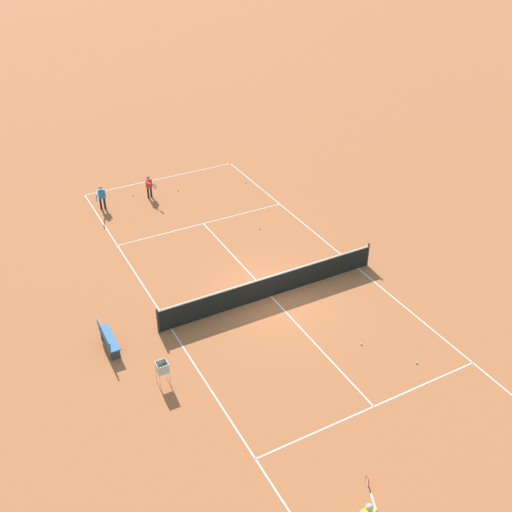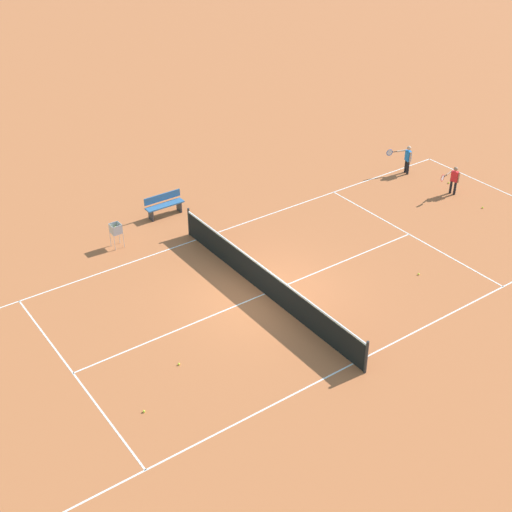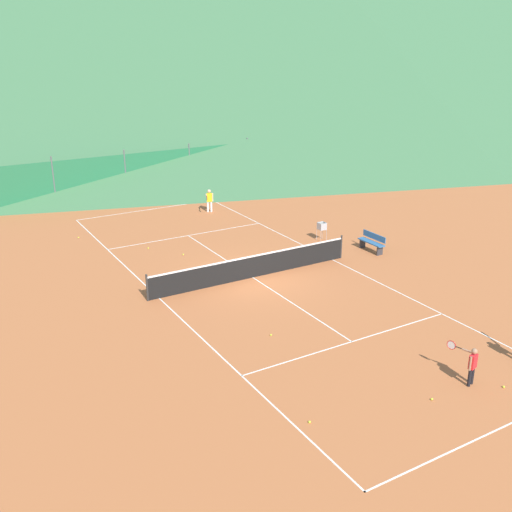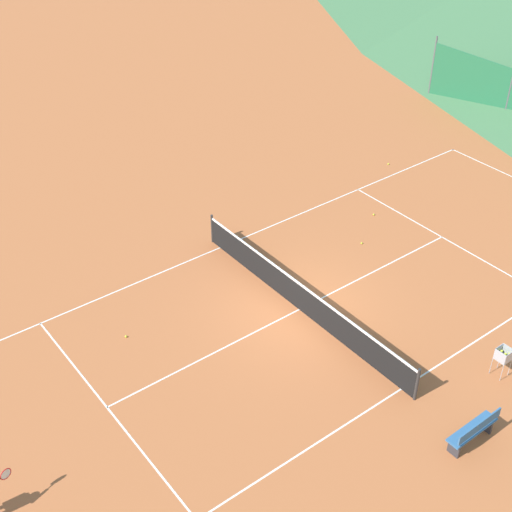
{
  "view_description": "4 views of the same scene",
  "coord_description": "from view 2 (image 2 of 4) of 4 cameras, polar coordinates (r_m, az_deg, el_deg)",
  "views": [
    {
      "loc": [
        9.24,
        16.04,
        13.75
      ],
      "look_at": [
        -0.4,
        -1.96,
        0.61
      ],
      "focal_mm": 42.0,
      "sensor_mm": 36.0,
      "label": 1
    },
    {
      "loc": [
        -14.73,
        10.9,
        12.78
      ],
      "look_at": [
        0.11,
        0.27,
        1.44
      ],
      "focal_mm": 50.0,
      "sensor_mm": 36.0,
      "label": 2
    },
    {
      "loc": [
        -11.45,
        -19.7,
        9.31
      ],
      "look_at": [
        0.54,
        0.65,
        0.64
      ],
      "focal_mm": 42.0,
      "sensor_mm": 36.0,
      "label": 3
    },
    {
      "loc": [
        12.24,
        -11.02,
        13.54
      ],
      "look_at": [
        -1.96,
        -0.13,
        0.91
      ],
      "focal_mm": 50.0,
      "sensor_mm": 36.0,
      "label": 4
    }
  ],
  "objects": [
    {
      "name": "ball_hopper",
      "position": [
        24.88,
        -11.13,
        2.05
      ],
      "size": [
        0.36,
        0.36,
        0.89
      ],
      "color": "#B7B7BC",
      "rests_on": "ground"
    },
    {
      "name": "tennis_net",
      "position": [
        22.06,
        0.73,
        -1.98
      ],
      "size": [
        9.18,
        0.08,
        1.06
      ],
      "color": "#2D2D2D",
      "rests_on": "ground"
    },
    {
      "name": "court_line_markings",
      "position": [
        22.34,
        0.72,
        -3.04
      ],
      "size": [
        8.25,
        23.85,
        0.01
      ],
      "color": "white",
      "rests_on": "ground"
    },
    {
      "name": "tennis_ball_service_box",
      "position": [
        28.53,
        17.68,
        3.72
      ],
      "size": [
        0.07,
        0.07,
        0.07
      ],
      "primitive_type": "sphere",
      "color": "#CCE033",
      "rests_on": "ground"
    },
    {
      "name": "tennis_ball_by_net_left",
      "position": [
        30.13,
        15.15,
        5.67
      ],
      "size": [
        0.07,
        0.07,
        0.07
      ],
      "primitive_type": "sphere",
      "color": "#CCE033",
      "rests_on": "ground"
    },
    {
      "name": "ground_plane",
      "position": [
        22.34,
        0.72,
        -3.04
      ],
      "size": [
        600.0,
        600.0,
        0.0
      ],
      "primitive_type": "plane",
      "color": "#BC6638"
    },
    {
      "name": "tennis_ball_far_corner",
      "position": [
        19.74,
        -6.19,
        -8.59
      ],
      "size": [
        0.07,
        0.07,
        0.07
      ],
      "primitive_type": "sphere",
      "color": "#CCE033",
      "rests_on": "ground"
    },
    {
      "name": "player_far_service",
      "position": [
        29.0,
        15.52,
        5.99
      ],
      "size": [
        0.38,
        1.02,
        1.16
      ],
      "color": "black",
      "rests_on": "ground"
    },
    {
      "name": "tennis_ball_alley_right",
      "position": [
        23.81,
        12.88,
        -1.41
      ],
      "size": [
        0.07,
        0.07,
        0.07
      ],
      "primitive_type": "sphere",
      "color": "#CCE033",
      "rests_on": "ground"
    },
    {
      "name": "player_far_baseline",
      "position": [
        30.35,
        11.97,
        7.71
      ],
      "size": [
        0.65,
        0.95,
        1.22
      ],
      "color": "black",
      "rests_on": "ground"
    },
    {
      "name": "courtside_bench",
      "position": [
        26.74,
        -7.36,
        4.12
      ],
      "size": [
        0.36,
        1.5,
        0.84
      ],
      "color": "#336699",
      "rests_on": "ground"
    },
    {
      "name": "tennis_ball_mid_court",
      "position": [
        18.51,
        -8.96,
        -12.18
      ],
      "size": [
        0.07,
        0.07,
        0.07
      ],
      "primitive_type": "sphere",
      "color": "#CCE033",
      "rests_on": "ground"
    }
  ]
}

